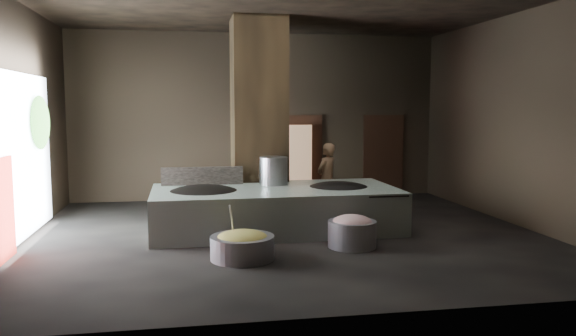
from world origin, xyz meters
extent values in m
cube|color=black|center=(0.00, 0.00, -0.05)|extent=(10.00, 9.00, 0.10)
cube|color=black|center=(0.00, 0.00, 4.55)|extent=(10.00, 9.00, 0.10)
cube|color=black|center=(0.00, 4.55, 2.25)|extent=(10.00, 0.10, 4.50)
cube|color=black|center=(0.00, -4.55, 2.25)|extent=(10.00, 0.10, 4.50)
cube|color=black|center=(-5.05, 0.00, 2.25)|extent=(0.10, 9.00, 4.50)
cube|color=black|center=(5.05, 0.00, 2.25)|extent=(0.10, 9.00, 4.50)
cube|color=black|center=(-0.30, 1.90, 2.25)|extent=(1.20, 1.20, 4.50)
cube|color=#B8CDBC|center=(-0.16, 0.40, 0.43)|extent=(4.99, 2.44, 0.86)
cube|color=black|center=(-0.16, 0.40, 0.82)|extent=(4.85, 2.33, 0.03)
ellipsoid|color=black|center=(-1.61, 0.35, 0.75)|extent=(1.56, 1.56, 0.43)
cylinder|color=black|center=(-1.61, 0.35, 0.82)|extent=(1.59, 1.59, 0.05)
ellipsoid|color=black|center=(1.19, 0.45, 0.75)|extent=(1.45, 1.45, 0.41)
cylinder|color=black|center=(1.19, 0.45, 0.82)|extent=(1.49, 1.49, 0.05)
cylinder|color=#9B9DA3|center=(-0.11, 0.95, 1.13)|extent=(0.60, 0.60, 0.65)
cube|color=black|center=(-1.61, 1.15, 1.03)|extent=(1.72, 0.09, 0.43)
imported|color=#966F4C|center=(1.33, 1.99, 0.83)|extent=(0.72, 0.69, 1.67)
cylinder|color=gray|center=(-1.04, -1.74, 0.20)|extent=(1.21, 1.21, 0.39)
ellipsoid|color=#8DAF55|center=(-1.04, -1.74, 0.35)|extent=(0.87, 0.87, 0.27)
cylinder|color=#9B9DA3|center=(-1.19, -1.59, 0.55)|extent=(0.15, 0.41, 0.75)
cylinder|color=gray|center=(0.99, -1.27, 0.24)|extent=(1.09, 1.09, 0.48)
ellipsoid|color=#BE7277|center=(0.99, -1.27, 0.45)|extent=(0.72, 0.72, 0.28)
cube|color=black|center=(1.20, 4.45, 1.10)|extent=(1.18, 0.08, 2.38)
cube|color=#8C6647|center=(1.04, 4.23, 1.05)|extent=(0.83, 0.04, 1.95)
cube|color=black|center=(3.60, 4.45, 1.10)|extent=(1.18, 0.08, 2.38)
cube|color=#8C6647|center=(3.64, 4.44, 1.05)|extent=(0.75, 0.04, 1.77)
cube|color=white|center=(-4.95, 0.20, 1.60)|extent=(0.04, 4.20, 3.10)
cube|color=maroon|center=(-4.88, -1.10, 0.85)|extent=(0.05, 0.90, 1.70)
ellipsoid|color=#194714|center=(-4.85, 1.30, 2.20)|extent=(0.28, 1.10, 1.10)
camera|label=1|loc=(-1.88, -10.83, 2.52)|focal=35.00mm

